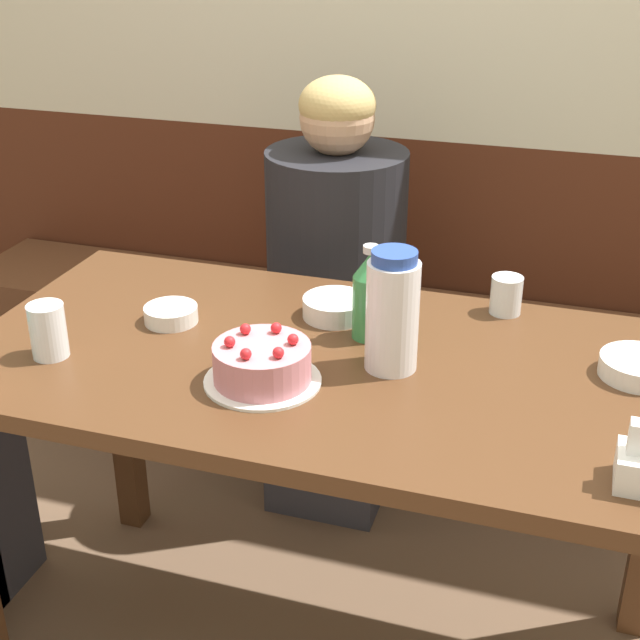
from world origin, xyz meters
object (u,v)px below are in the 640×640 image
(bench_seat, at_px, (412,388))
(bowl_side_dish, at_px, (639,367))
(glass_tumbler_short, at_px, (48,331))
(water_pitcher, at_px, (392,312))
(soju_bottle, at_px, (370,295))
(bowl_soup_white, at_px, (335,307))
(birthday_cake, at_px, (262,364))
(bowl_rice_small, at_px, (171,314))
(glass_shot_small, at_px, (506,295))
(person_grey_tee, at_px, (336,309))

(bench_seat, height_order, bowl_side_dish, bowl_side_dish)
(bench_seat, relative_size, glass_tumbler_short, 26.72)
(water_pitcher, xyz_separation_m, soju_bottle, (-0.07, 0.11, -0.02))
(bowl_soup_white, relative_size, glass_tumbler_short, 1.27)
(bowl_soup_white, bearing_deg, glass_tumbler_short, -144.70)
(bench_seat, height_order, birthday_cake, birthday_cake)
(water_pitcher, xyz_separation_m, bowl_soup_white, (-0.16, 0.17, -0.09))
(birthday_cake, xyz_separation_m, bowl_rice_small, (-0.26, 0.17, -0.02))
(water_pitcher, xyz_separation_m, glass_shot_small, (0.17, 0.30, -0.07))
(bowl_side_dish, xyz_separation_m, glass_shot_small, (-0.26, 0.20, 0.02))
(glass_tumbler_short, bearing_deg, bench_seat, 63.04)
(bowl_rice_small, bearing_deg, water_pitcher, -6.04)
(bowl_side_dish, distance_m, person_grey_tee, 0.91)
(birthday_cake, height_order, person_grey_tee, person_grey_tee)
(bowl_soup_white, height_order, bowl_rice_small, bowl_soup_white)
(water_pitcher, relative_size, bowl_soup_white, 1.71)
(soju_bottle, height_order, person_grey_tee, person_grey_tee)
(bowl_soup_white, height_order, person_grey_tee, person_grey_tee)
(bench_seat, xyz_separation_m, bowl_side_dish, (0.55, -0.73, 0.54))
(birthday_cake, bearing_deg, water_pitcher, 31.56)
(bench_seat, height_order, water_pitcher, water_pitcher)
(bench_seat, xyz_separation_m, birthday_cake, (-0.09, -0.95, 0.56))
(bowl_rice_small, height_order, glass_tumbler_short, glass_tumbler_short)
(bowl_side_dish, xyz_separation_m, person_grey_tee, (-0.72, 0.52, -0.22))
(bowl_soup_white, bearing_deg, bench_seat, 86.40)
(bench_seat, distance_m, birthday_cake, 1.11)
(bowl_soup_white, relative_size, glass_shot_small, 1.67)
(glass_tumbler_short, xyz_separation_m, glass_shot_small, (0.79, 0.45, -0.01))
(soju_bottle, height_order, bowl_soup_white, soju_bottle)
(bench_seat, bearing_deg, bowl_rice_small, -114.12)
(bench_seat, relative_size, bowl_rice_small, 25.78)
(bowl_side_dish, relative_size, person_grey_tee, 0.12)
(bowl_soup_white, relative_size, bowl_rice_small, 1.23)
(birthday_cake, distance_m, bowl_rice_small, 0.32)
(birthday_cake, height_order, glass_tumbler_short, glass_tumbler_short)
(water_pitcher, bearing_deg, person_grey_tee, 115.09)
(water_pitcher, relative_size, glass_shot_small, 2.86)
(bench_seat, relative_size, birthday_cake, 13.31)
(glass_shot_small, bearing_deg, soju_bottle, -141.38)
(birthday_cake, relative_size, water_pitcher, 0.92)
(birthday_cake, bearing_deg, bench_seat, 84.86)
(bowl_rice_small, distance_m, bowl_side_dish, 0.90)
(person_grey_tee, bearing_deg, soju_bottle, 23.29)
(water_pitcher, height_order, bowl_rice_small, water_pitcher)
(bowl_soup_white, distance_m, glass_tumbler_short, 0.56)
(soju_bottle, bearing_deg, bowl_soup_white, 143.07)
(water_pitcher, bearing_deg, bowl_soup_white, 132.40)
(glass_tumbler_short, relative_size, person_grey_tee, 0.09)
(bowl_rice_small, xyz_separation_m, glass_tumbler_short, (-0.15, -0.20, 0.04))
(water_pitcher, distance_m, glass_shot_small, 0.35)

